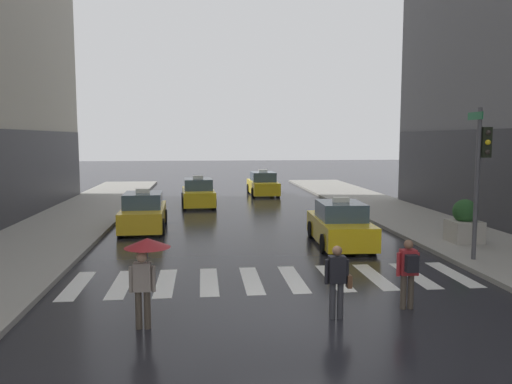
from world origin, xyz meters
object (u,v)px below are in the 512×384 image
at_px(traffic_light_pole, 481,162).
at_px(planter_near_corner, 465,223).
at_px(taxi_lead, 340,225).
at_px(pedestrian_with_backpack, 408,269).
at_px(pedestrian_with_handbag, 337,278).
at_px(pedestrian_with_umbrella, 145,258).
at_px(taxi_second, 144,213).
at_px(taxi_fourth, 263,185).
at_px(taxi_third, 198,194).

distance_m(traffic_light_pole, planter_near_corner, 3.68).
xyz_separation_m(taxi_lead, pedestrian_with_backpack, (-0.40, -7.29, 0.25)).
xyz_separation_m(pedestrian_with_handbag, planter_near_corner, (6.75, 6.97, -0.06)).
distance_m(pedestrian_with_umbrella, pedestrian_with_backpack, 6.01).
bearing_deg(taxi_second, taxi_lead, -27.71).
xyz_separation_m(taxi_fourth, pedestrian_with_backpack, (0.49, -24.29, 0.25)).
bearing_deg(taxi_fourth, pedestrian_with_backpack, -88.83).
xyz_separation_m(taxi_lead, taxi_second, (-7.76, 4.08, 0.00)).
relative_size(taxi_lead, pedestrian_with_handbag, 2.80).
distance_m(traffic_light_pole, taxi_third, 17.65).
height_order(taxi_lead, taxi_second, same).
relative_size(taxi_second, pedestrian_with_handbag, 2.78).
height_order(taxi_fourth, pedestrian_with_backpack, taxi_fourth).
xyz_separation_m(traffic_light_pole, pedestrian_with_handbag, (-5.76, -4.36, -2.32)).
xyz_separation_m(traffic_light_pole, taxi_third, (-8.96, 14.99, -2.53)).
xyz_separation_m(taxi_lead, pedestrian_with_handbag, (-2.21, -7.72, 0.21)).
relative_size(traffic_light_pole, planter_near_corner, 3.00).
bearing_deg(taxi_second, traffic_light_pole, -33.35).
xyz_separation_m(pedestrian_with_backpack, pedestrian_with_handbag, (-1.81, -0.43, -0.04)).
relative_size(pedestrian_with_backpack, planter_near_corner, 1.03).
xyz_separation_m(taxi_fourth, pedestrian_with_umbrella, (-5.47, -24.87, 0.79)).
distance_m(taxi_third, pedestrian_with_handbag, 19.61).
distance_m(taxi_third, taxi_fourth, 7.02).
height_order(taxi_third, pedestrian_with_backpack, taxi_third).
relative_size(taxi_fourth, pedestrian_with_handbag, 2.77).
bearing_deg(taxi_fourth, taxi_lead, -87.00).
distance_m(traffic_light_pole, pedestrian_with_backpack, 6.02).
relative_size(taxi_third, pedestrian_with_umbrella, 2.38).
xyz_separation_m(taxi_second, pedestrian_with_handbag, (5.55, -11.80, 0.21)).
bearing_deg(taxi_fourth, planter_near_corner, -72.99).
bearing_deg(traffic_light_pole, taxi_third, 120.88).
distance_m(taxi_second, planter_near_corner, 13.21).
bearing_deg(taxi_lead, planter_near_corner, -9.36).
height_order(taxi_lead, pedestrian_with_handbag, taxi_lead).
xyz_separation_m(taxi_fourth, planter_near_corner, (5.43, -17.74, 0.15)).
bearing_deg(taxi_second, pedestrian_with_handbag, -64.81).
bearing_deg(taxi_third, taxi_second, -107.25).
distance_m(taxi_second, pedestrian_with_backpack, 13.55).
height_order(taxi_fourth, planter_near_corner, taxi_fourth).
bearing_deg(planter_near_corner, traffic_light_pole, -110.74).
xyz_separation_m(traffic_light_pole, taxi_lead, (-3.55, 3.37, -2.53)).
height_order(traffic_light_pole, pedestrian_with_handbag, traffic_light_pole).
relative_size(pedestrian_with_backpack, pedestrian_with_handbag, 1.00).
height_order(pedestrian_with_umbrella, pedestrian_with_backpack, pedestrian_with_umbrella).
bearing_deg(taxi_third, pedestrian_with_handbag, -80.59).
height_order(pedestrian_with_backpack, planter_near_corner, planter_near_corner).
xyz_separation_m(taxi_third, planter_near_corner, (9.95, -12.37, 0.15)).
xyz_separation_m(traffic_light_pole, taxi_fourth, (-4.44, 20.36, -2.53)).
height_order(taxi_second, pedestrian_with_backpack, taxi_second).
bearing_deg(taxi_third, pedestrian_with_umbrella, -92.76).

